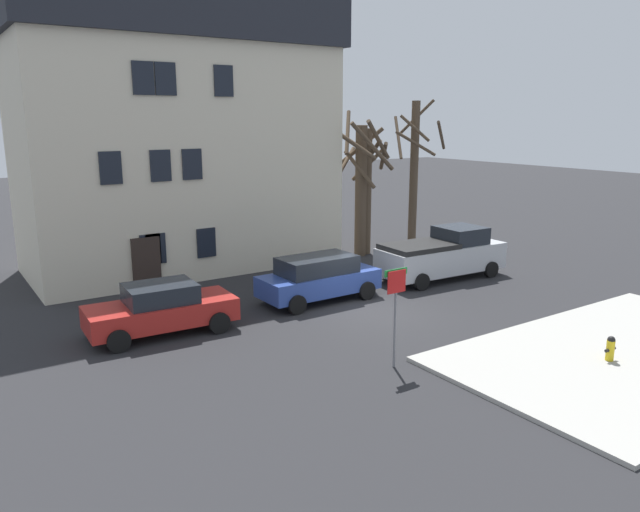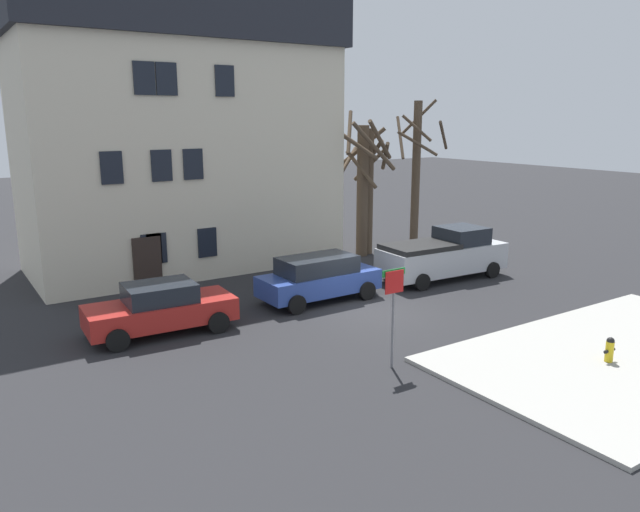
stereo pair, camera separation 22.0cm
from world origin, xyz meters
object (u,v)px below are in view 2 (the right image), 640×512
object	(u,v)px
tree_bare_mid	(367,185)
car_blue_wagon	(319,278)
tree_bare_near	(364,183)
car_red_sedan	(161,308)
tree_bare_far	(416,170)
pickup_truck_silver	(444,255)
street_sign_pole	(394,299)
fire_hydrant	(610,349)
building_main	(181,130)

from	to	relation	value
tree_bare_mid	car_blue_wagon	world-z (taller)	tree_bare_mid
tree_bare_near	tree_bare_mid	xyz separation A→B (m)	(0.43, 0.32, -0.16)
car_red_sedan	car_blue_wagon	xyz separation A→B (m)	(5.99, 0.18, 0.07)
tree_bare_far	tree_bare_near	bearing A→B (deg)	174.58
tree_bare_near	tree_bare_far	size ratio (longest dim) A/B	0.87
pickup_truck_silver	street_sign_pole	xyz separation A→B (m)	(-7.79, -6.02, 0.90)
car_red_sedan	pickup_truck_silver	world-z (taller)	pickup_truck_silver
tree_bare_near	pickup_truck_silver	world-z (taller)	tree_bare_near
tree_bare_mid	car_red_sedan	xyz separation A→B (m)	(-12.30, -5.57, -2.57)
pickup_truck_silver	car_red_sedan	bearing A→B (deg)	179.90
car_red_sedan	fire_hydrant	bearing A→B (deg)	-44.63
tree_bare_mid	building_main	bearing A→B (deg)	162.34
fire_hydrant	tree_bare_far	bearing A→B (deg)	68.31
building_main	fire_hydrant	world-z (taller)	building_main
car_blue_wagon	fire_hydrant	xyz separation A→B (m)	(3.32, -9.36, -0.40)
tree_bare_far	pickup_truck_silver	world-z (taller)	tree_bare_far
tree_bare_far	street_sign_pole	size ratio (longest dim) A/B	2.74
tree_bare_near	fire_hydrant	size ratio (longest dim) A/B	9.38
tree_bare_near	street_sign_pole	size ratio (longest dim) A/B	2.38
tree_bare_mid	tree_bare_far	distance (m)	2.78
tree_bare_mid	car_blue_wagon	size ratio (longest dim) A/B	1.53
car_red_sedan	car_blue_wagon	distance (m)	5.99
tree_bare_near	tree_bare_mid	size ratio (longest dim) A/B	0.94
tree_bare_mid	tree_bare_near	bearing A→B (deg)	-142.70
pickup_truck_silver	building_main	bearing A→B (deg)	134.41
pickup_truck_silver	tree_bare_mid	bearing A→B (deg)	87.76
car_blue_wagon	street_sign_pole	distance (m)	6.53
tree_bare_near	pickup_truck_silver	size ratio (longest dim) A/B	1.15
car_blue_wagon	building_main	bearing A→B (deg)	103.75
tree_bare_near	car_red_sedan	distance (m)	13.27
tree_bare_near	street_sign_pole	xyz separation A→B (m)	(-7.58, -11.29, -1.61)
building_main	tree_bare_mid	xyz separation A→B (m)	(8.28, -2.64, -2.68)
building_main	tree_bare_near	bearing A→B (deg)	-20.65
tree_bare_near	fire_hydrant	xyz separation A→B (m)	(-2.57, -14.43, -3.06)
fire_hydrant	street_sign_pole	xyz separation A→B (m)	(-5.01, 3.14, 1.44)
tree_bare_far	building_main	bearing A→B (deg)	163.41
tree_bare_far	fire_hydrant	distance (m)	15.63
pickup_truck_silver	car_blue_wagon	bearing A→B (deg)	178.14
tree_bare_mid	car_red_sedan	world-z (taller)	tree_bare_mid
fire_hydrant	pickup_truck_silver	bearing A→B (deg)	73.14
street_sign_pole	building_main	bearing A→B (deg)	91.11
car_blue_wagon	pickup_truck_silver	world-z (taller)	pickup_truck_silver
fire_hydrant	building_main	bearing A→B (deg)	106.90
fire_hydrant	car_blue_wagon	bearing A→B (deg)	109.52
building_main	tree_bare_mid	bearing A→B (deg)	-17.66
car_blue_wagon	car_red_sedan	bearing A→B (deg)	-178.32
tree_bare_mid	street_sign_pole	distance (m)	14.18
car_red_sedan	street_sign_pole	bearing A→B (deg)	-54.58
tree_bare_far	pickup_truck_silver	bearing A→B (deg)	-119.77
car_red_sedan	street_sign_pole	distance (m)	7.50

